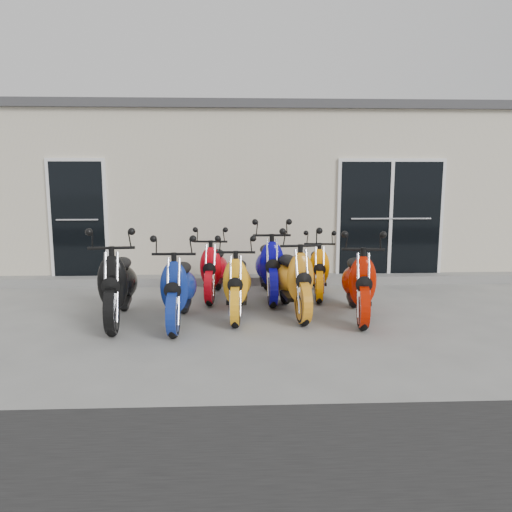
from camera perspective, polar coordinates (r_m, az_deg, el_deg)
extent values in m
plane|color=gray|center=(7.38, 0.20, -6.50)|extent=(80.00, 80.00, 0.00)
cube|color=beige|center=(12.31, -0.93, 7.32)|extent=(14.00, 6.00, 3.20)
cube|color=#3F3F42|center=(12.37, -0.95, 15.12)|extent=(14.20, 6.20, 0.16)
cube|color=gray|center=(9.32, -0.38, -2.71)|extent=(14.00, 0.40, 0.15)
cube|color=black|center=(9.73, -19.66, 4.31)|extent=(1.07, 0.08, 2.22)
cube|color=black|center=(9.75, 15.09, 4.53)|extent=(2.02, 0.08, 2.22)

